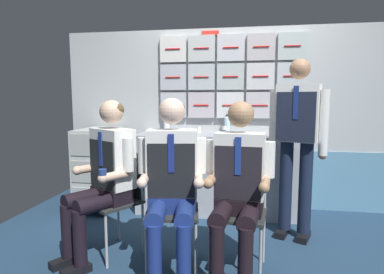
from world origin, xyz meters
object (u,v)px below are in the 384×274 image
(folding_chair_left, at_px, (121,190))
(coffee_cup_white, at_px, (224,130))
(crew_member_left, at_px, (105,171))
(snack_banana, at_px, (246,134))
(crew_member_standing, at_px, (297,133))
(folding_chair_near_trolley, at_px, (241,199))
(folding_chair_right, at_px, (173,197))
(crew_member_right, at_px, (172,177))
(crew_member_near_trolley, at_px, (238,181))
(water_bottle_clear, at_px, (227,124))
(service_trolley, at_px, (99,166))

(folding_chair_left, relative_size, coffee_cup_white, 9.72)
(crew_member_left, relative_size, snack_banana, 7.58)
(crew_member_standing, relative_size, snack_banana, 9.74)
(folding_chair_near_trolley, relative_size, coffee_cup_white, 9.72)
(folding_chair_right, distance_m, crew_member_right, 0.26)
(folding_chair_right, xyz_separation_m, folding_chair_near_trolley, (0.53, 0.03, 0.00))
(crew_member_right, bearing_deg, folding_chair_right, 99.08)
(crew_member_near_trolley, distance_m, water_bottle_clear, 1.55)
(service_trolley, distance_m, coffee_cup_white, 1.55)
(water_bottle_clear, distance_m, coffee_cup_white, 0.11)
(water_bottle_clear, bearing_deg, crew_member_right, -101.95)
(crew_member_near_trolley, relative_size, crew_member_standing, 0.77)
(crew_member_near_trolley, xyz_separation_m, snack_banana, (0.06, 1.25, 0.21))
(crew_member_standing, bearing_deg, crew_member_near_trolley, -124.36)
(crew_member_near_trolley, distance_m, crew_member_standing, 0.97)
(folding_chair_near_trolley, relative_size, water_bottle_clear, 3.84)
(folding_chair_right, xyz_separation_m, water_bottle_clear, (0.35, 1.38, 0.48))
(crew_member_left, distance_m, crew_member_right, 0.62)
(service_trolley, height_order, crew_member_near_trolley, crew_member_near_trolley)
(crew_member_left, bearing_deg, service_trolley, 117.66)
(folding_chair_right, xyz_separation_m, coffee_cup_white, (0.32, 1.30, 0.43))
(service_trolley, distance_m, crew_member_right, 1.73)
(folding_chair_right, distance_m, crew_member_standing, 1.31)
(service_trolley, xyz_separation_m, coffee_cup_white, (1.47, 0.20, 0.44))
(crew_member_left, bearing_deg, folding_chair_near_trolley, 1.83)
(crew_member_left, xyz_separation_m, water_bottle_clear, (0.92, 1.39, 0.29))
(service_trolley, xyz_separation_m, crew_member_left, (0.58, -1.10, 0.21))
(crew_member_near_trolley, bearing_deg, snack_banana, 87.34)
(folding_chair_right, distance_m, crew_member_near_trolley, 0.56)
(folding_chair_left, xyz_separation_m, water_bottle_clear, (0.84, 1.25, 0.48))
(crew_member_right, height_order, water_bottle_clear, crew_member_right)
(crew_member_near_trolley, xyz_separation_m, water_bottle_clear, (-0.16, 1.51, 0.29))
(snack_banana, bearing_deg, folding_chair_near_trolley, -92.06)
(water_bottle_clear, distance_m, snack_banana, 0.35)
(crew_member_right, relative_size, water_bottle_clear, 5.93)
(crew_member_right, height_order, crew_member_near_trolley, crew_member_right)
(folding_chair_near_trolley, distance_m, water_bottle_clear, 1.45)
(service_trolley, distance_m, folding_chair_left, 1.17)
(coffee_cup_white, bearing_deg, folding_chair_left, -124.64)
(folding_chair_left, height_order, crew_member_left, crew_member_left)
(folding_chair_left, relative_size, folding_chair_near_trolley, 1.00)
(crew_member_standing, bearing_deg, folding_chair_near_trolley, -129.69)
(crew_member_right, distance_m, snack_banana, 1.40)
(folding_chair_left, distance_m, coffee_cup_white, 1.48)
(crew_member_standing, bearing_deg, water_bottle_clear, 132.81)
(water_bottle_clear, bearing_deg, crew_member_near_trolley, -83.78)
(folding_chair_near_trolley, relative_size, crew_member_near_trolley, 0.66)
(water_bottle_clear, relative_size, snack_banana, 1.30)
(crew_member_standing, xyz_separation_m, coffee_cup_white, (-0.72, 0.66, -0.04))
(crew_member_left, xyz_separation_m, folding_chair_right, (0.57, 0.00, -0.20))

